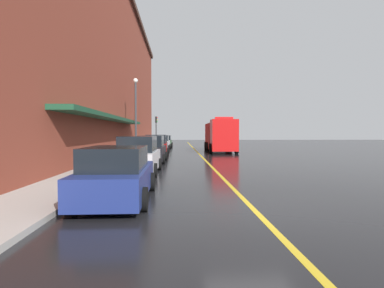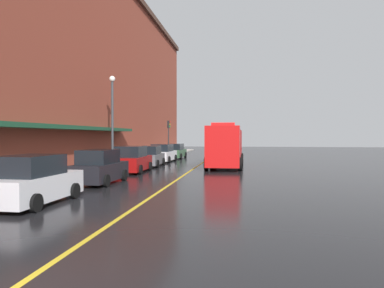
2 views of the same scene
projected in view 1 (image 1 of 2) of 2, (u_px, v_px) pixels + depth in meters
The scene contains 16 objects.
ground_plane at pixel (197, 152), 33.34m from camera, with size 112.00×112.00×0.00m, color black.
sidewalk_left at pixel (138, 151), 33.06m from camera, with size 2.40×70.00×0.15m, color #ADA8A0.
lane_center_stripe at pixel (197, 152), 33.34m from camera, with size 0.16×70.00×0.01m, color gold.
brick_building_left at pixel (60, 65), 31.41m from camera, with size 13.92×64.00×17.57m.
parked_car_0 at pixel (117, 175), 9.47m from camera, with size 2.11×4.77×1.63m.
parked_car_1 at pixel (139, 156), 15.79m from camera, with size 2.14×4.46×1.86m.
parked_car_2 at pixel (152, 150), 21.83m from camera, with size 2.08×4.27×1.84m.
parked_car_3 at pixel (156, 146), 27.87m from camera, with size 2.20×4.50×1.86m.
parked_car_4 at pixel (159, 144), 32.93m from camera, with size 2.18×4.21×1.73m.
parked_car_5 at pixel (162, 143), 38.17m from camera, with size 2.17×4.74×1.76m.
parked_car_6 at pixel (165, 142), 43.88m from camera, with size 2.09×4.92×1.68m.
fire_truck at pixel (220, 136), 33.43m from camera, with size 2.88×9.24×3.54m.
parking_meter_0 at pixel (143, 143), 29.90m from camera, with size 0.14×0.18×1.33m.
parking_meter_1 at pixel (155, 140), 44.93m from camera, with size 0.14×0.18×1.33m.
street_lamp_left at pixel (136, 107), 29.22m from camera, with size 0.44×0.44×6.94m.
traffic_light_near at pixel (156, 125), 46.96m from camera, with size 0.38×0.36×4.30m.
Camera 1 is at (-2.01, -8.23, 2.04)m, focal length 29.46 mm.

